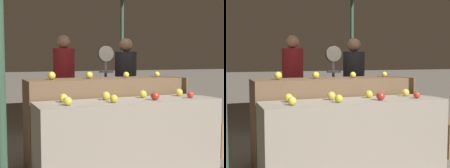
% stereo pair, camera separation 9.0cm
% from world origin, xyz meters
% --- Properties ---
extents(display_counter_front, '(1.96, 0.55, 0.83)m').
position_xyz_m(display_counter_front, '(0.00, 0.00, 0.42)').
color(display_counter_front, gray).
rests_on(display_counter_front, ground_plane).
extents(display_counter_back, '(1.96, 0.55, 1.03)m').
position_xyz_m(display_counter_back, '(0.00, 0.60, 0.51)').
color(display_counter_back, brown).
rests_on(display_counter_back, ground_plane).
extents(apple_front_0, '(0.08, 0.08, 0.08)m').
position_xyz_m(apple_front_0, '(-0.70, -0.11, 0.87)').
color(apple_front_0, yellow).
rests_on(apple_front_0, display_counter_front).
extents(apple_front_1, '(0.08, 0.08, 0.08)m').
position_xyz_m(apple_front_1, '(-0.23, -0.11, 0.87)').
color(apple_front_1, gold).
rests_on(apple_front_1, display_counter_front).
extents(apple_front_2, '(0.09, 0.09, 0.09)m').
position_xyz_m(apple_front_2, '(0.23, -0.11, 0.88)').
color(apple_front_2, '#B72D23').
rests_on(apple_front_2, display_counter_front).
extents(apple_front_3, '(0.08, 0.08, 0.08)m').
position_xyz_m(apple_front_3, '(0.68, -0.11, 0.87)').
color(apple_front_3, red).
rests_on(apple_front_3, display_counter_front).
extents(apple_front_4, '(0.09, 0.09, 0.09)m').
position_xyz_m(apple_front_4, '(-0.68, 0.11, 0.88)').
color(apple_front_4, gold).
rests_on(apple_front_4, display_counter_front).
extents(apple_front_5, '(0.09, 0.09, 0.09)m').
position_xyz_m(apple_front_5, '(-0.23, 0.10, 0.88)').
color(apple_front_5, gold).
rests_on(apple_front_5, display_counter_front).
extents(apple_front_6, '(0.08, 0.08, 0.08)m').
position_xyz_m(apple_front_6, '(0.22, 0.12, 0.87)').
color(apple_front_6, gold).
rests_on(apple_front_6, display_counter_front).
extents(apple_front_7, '(0.09, 0.09, 0.09)m').
position_xyz_m(apple_front_7, '(0.69, 0.10, 0.87)').
color(apple_front_7, yellow).
rests_on(apple_front_7, display_counter_front).
extents(apple_back_0, '(0.09, 0.09, 0.09)m').
position_xyz_m(apple_back_0, '(-0.69, 0.61, 1.07)').
color(apple_back_0, gold).
rests_on(apple_back_0, display_counter_back).
extents(apple_back_1, '(0.08, 0.08, 0.08)m').
position_xyz_m(apple_back_1, '(-0.24, 0.60, 1.07)').
color(apple_back_1, gold).
rests_on(apple_back_1, display_counter_back).
extents(apple_back_2, '(0.08, 0.08, 0.08)m').
position_xyz_m(apple_back_2, '(0.24, 0.59, 1.07)').
color(apple_back_2, yellow).
rests_on(apple_back_2, display_counter_back).
extents(apple_back_3, '(0.07, 0.07, 0.07)m').
position_xyz_m(apple_back_3, '(0.70, 0.61, 1.06)').
color(apple_back_3, yellow).
rests_on(apple_back_3, display_counter_back).
extents(produce_scale, '(0.24, 0.20, 1.46)m').
position_xyz_m(produce_scale, '(0.20, 1.16, 1.04)').
color(produce_scale, '#99999E').
rests_on(produce_scale, ground_plane).
extents(person_vendor_at_scale, '(0.40, 0.40, 1.58)m').
position_xyz_m(person_vendor_at_scale, '(0.61, 1.37, 0.91)').
color(person_vendor_at_scale, '#2D2D38').
rests_on(person_vendor_at_scale, ground_plane).
extents(person_customer_left, '(0.47, 0.47, 1.65)m').
position_xyz_m(person_customer_left, '(-0.17, 2.04, 0.95)').
color(person_customer_left, '#2D2D38').
rests_on(person_customer_left, ground_plane).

